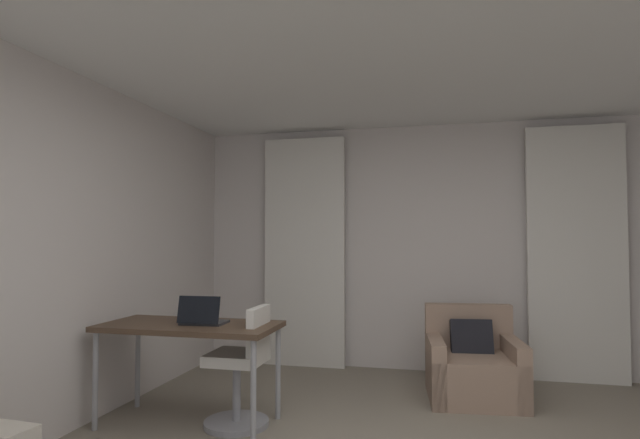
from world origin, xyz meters
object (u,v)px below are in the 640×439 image
(armchair, at_px, (473,368))
(desk_chair, at_px, (242,372))
(desk, at_px, (190,332))
(laptop, at_px, (203,318))

(armchair, distance_m, desk_chair, 2.03)
(armchair, height_order, desk, armchair)
(desk, distance_m, laptop, 0.16)
(laptop, bearing_deg, desk, 172.56)
(laptop, bearing_deg, armchair, 30.11)
(armchair, distance_m, desk, 2.43)
(armchair, relative_size, laptop, 2.56)
(laptop, bearing_deg, desk_chair, 13.21)
(desk, xyz_separation_m, desk_chair, (0.40, 0.05, -0.29))
(armchair, xyz_separation_m, desk, (-2.11, -1.14, 0.42))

